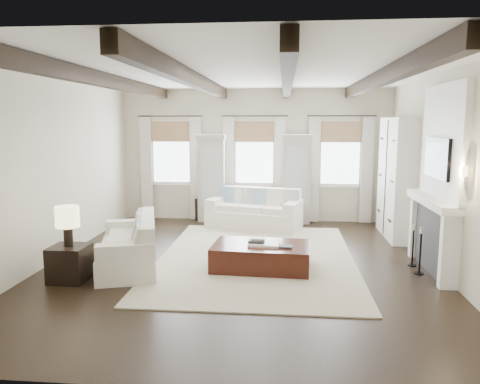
# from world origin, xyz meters

# --- Properties ---
(ground) EXTENTS (7.50, 7.50, 0.00)m
(ground) POSITION_xyz_m (0.00, 0.00, 0.00)
(ground) COLOR black
(ground) RESTS_ON ground
(room_shell) EXTENTS (6.54, 7.54, 3.22)m
(room_shell) POSITION_xyz_m (0.75, 0.90, 1.89)
(room_shell) COLOR beige
(room_shell) RESTS_ON ground
(area_rug) EXTENTS (3.42, 4.92, 0.02)m
(area_rug) POSITION_xyz_m (0.25, 0.45, 0.01)
(area_rug) COLOR #B9AF94
(area_rug) RESTS_ON ground
(sofa_back) EXTENTS (2.26, 1.44, 0.89)m
(sofa_back) POSITION_xyz_m (0.06, 2.94, 0.37)
(sofa_back) COLOR white
(sofa_back) RESTS_ON ground
(sofa_left) EXTENTS (1.41, 2.15, 0.85)m
(sofa_left) POSITION_xyz_m (-1.80, -0.24, 0.34)
(sofa_left) COLOR white
(sofa_left) RESTS_ON ground
(ottoman) EXTENTS (1.64, 1.09, 0.41)m
(ottoman) POSITION_xyz_m (0.36, -0.14, 0.21)
(ottoman) COLOR black
(ottoman) RESTS_ON ground
(tray) EXTENTS (0.52, 0.41, 0.04)m
(tray) POSITION_xyz_m (0.41, -0.18, 0.43)
(tray) COLOR white
(tray) RESTS_ON ottoman
(book_lower) EXTENTS (0.27, 0.22, 0.04)m
(book_lower) POSITION_xyz_m (0.29, -0.18, 0.47)
(book_lower) COLOR #262628
(book_lower) RESTS_ON tray
(book_upper) EXTENTS (0.23, 0.18, 0.03)m
(book_upper) POSITION_xyz_m (0.31, -0.14, 0.51)
(book_upper) COLOR beige
(book_upper) RESTS_ON book_lower
(book_loose) EXTENTS (0.25, 0.19, 0.03)m
(book_loose) POSITION_xyz_m (0.75, -0.30, 0.43)
(book_loose) COLOR #262628
(book_loose) RESTS_ON ottoman
(side_table_front) EXTENTS (0.54, 0.54, 0.54)m
(side_table_front) POSITION_xyz_m (-2.52, -1.00, 0.27)
(side_table_front) COLOR black
(side_table_front) RESTS_ON ground
(lamp_front) EXTENTS (0.36, 0.36, 0.61)m
(lamp_front) POSITION_xyz_m (-2.52, -1.00, 0.96)
(lamp_front) COLOR black
(lamp_front) RESTS_ON side_table_front
(side_table_back) EXTENTS (0.36, 0.36, 0.54)m
(side_table_back) POSITION_xyz_m (-1.27, 3.69, 0.27)
(side_table_back) COLOR black
(side_table_back) RESTS_ON ground
(lamp_back) EXTENTS (0.33, 0.33, 0.56)m
(lamp_back) POSITION_xyz_m (-1.27, 3.69, 0.92)
(lamp_back) COLOR black
(lamp_back) RESTS_ON side_table_back
(candlestick_near) EXTENTS (0.15, 0.15, 0.76)m
(candlestick_near) POSITION_xyz_m (2.90, -0.17, 0.32)
(candlestick_near) COLOR black
(candlestick_near) RESTS_ON ground
(candlestick_far) EXTENTS (0.14, 0.14, 0.71)m
(candlestick_far) POSITION_xyz_m (2.90, 0.26, 0.29)
(candlestick_far) COLOR black
(candlestick_far) RESTS_ON ground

